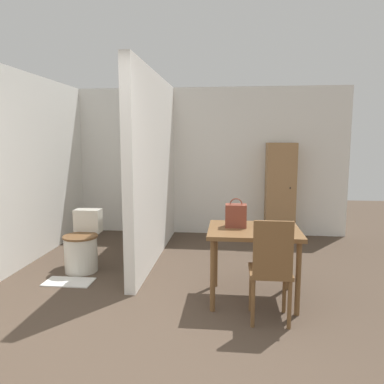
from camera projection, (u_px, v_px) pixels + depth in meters
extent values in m
plane|color=#4C3D30|center=(140.00, 379.00, 2.58)|extent=(16.00, 16.00, 0.00)
cube|color=white|center=(196.00, 162.00, 6.48)|extent=(5.08, 0.12, 2.50)
cube|color=white|center=(12.00, 171.00, 4.63)|extent=(0.12, 5.08, 2.50)
cube|color=white|center=(154.00, 168.00, 5.13)|extent=(0.12, 2.72, 2.50)
cube|color=brown|center=(254.00, 231.00, 3.76)|extent=(0.91, 0.74, 0.04)
cylinder|color=brown|center=(213.00, 276.00, 3.55)|extent=(0.05, 0.05, 0.71)
cylinder|color=brown|center=(298.00, 279.00, 3.47)|extent=(0.05, 0.05, 0.71)
cylinder|color=brown|center=(215.00, 256.00, 4.16)|extent=(0.05, 0.05, 0.71)
cylinder|color=brown|center=(288.00, 258.00, 4.08)|extent=(0.05, 0.05, 0.71)
cube|color=brown|center=(270.00, 272.00, 3.37)|extent=(0.38, 0.38, 0.04)
cube|color=brown|center=(273.00, 249.00, 3.16)|extent=(0.34, 0.03, 0.49)
cylinder|color=brown|center=(251.00, 289.00, 3.57)|extent=(0.04, 0.04, 0.44)
cylinder|color=brown|center=(284.00, 290.00, 3.54)|extent=(0.04, 0.04, 0.44)
cylinder|color=brown|center=(253.00, 303.00, 3.26)|extent=(0.04, 0.04, 0.44)
cylinder|color=brown|center=(290.00, 305.00, 3.23)|extent=(0.04, 0.04, 0.44)
cylinder|color=silver|center=(81.00, 254.00, 4.65)|extent=(0.40, 0.40, 0.43)
cylinder|color=brown|center=(80.00, 237.00, 4.62)|extent=(0.42, 0.42, 0.02)
cube|color=silver|center=(88.00, 221.00, 4.87)|extent=(0.33, 0.18, 0.30)
cube|color=brown|center=(236.00, 216.00, 3.82)|extent=(0.21, 0.14, 0.23)
torus|color=brown|center=(236.00, 204.00, 3.80)|extent=(0.13, 0.01, 0.13)
cube|color=#997047|center=(280.00, 191.00, 6.14)|extent=(0.47, 0.37, 1.58)
sphere|color=black|center=(290.00, 188.00, 5.92)|extent=(0.02, 0.02, 0.02)
cube|color=silver|center=(69.00, 282.00, 4.31)|extent=(0.55, 0.30, 0.01)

